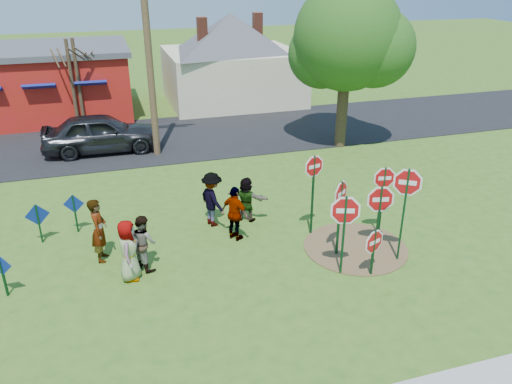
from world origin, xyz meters
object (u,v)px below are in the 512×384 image
(stop_sign_d, at_px, (384,185))
(stop_sign_a, at_px, (345,218))
(suv, at_px, (101,133))
(person_a, at_px, (129,250))
(leafy_tree, at_px, (349,42))
(stop_sign_c, at_px, (406,194))
(utility_pole, at_px, (148,40))
(person_b, at_px, (99,230))
(stop_sign_b, at_px, (314,175))

(stop_sign_d, bearing_deg, stop_sign_a, -133.92)
(stop_sign_a, distance_m, suv, 13.98)
(person_a, distance_m, leafy_tree, 14.26)
(stop_sign_c, bearing_deg, stop_sign_a, -143.80)
(leafy_tree, bearing_deg, person_a, -141.13)
(person_a, height_order, suv, suv)
(utility_pole, relative_size, leafy_tree, 1.30)
(person_b, xyz_separation_m, utility_pole, (2.64, 8.63, 4.17))
(stop_sign_a, relative_size, leafy_tree, 0.34)
(stop_sign_a, height_order, person_b, stop_sign_a)
(person_a, height_order, leafy_tree, leafy_tree)
(person_b, relative_size, utility_pole, 0.20)
(stop_sign_d, bearing_deg, stop_sign_b, 168.04)
(stop_sign_d, bearing_deg, utility_pole, 130.20)
(utility_pole, bearing_deg, leafy_tree, -8.41)
(stop_sign_d, bearing_deg, suv, 136.29)
(person_b, xyz_separation_m, leafy_tree, (11.41, 7.33, 3.88))
(stop_sign_c, distance_m, stop_sign_d, 1.48)
(utility_pole, bearing_deg, stop_sign_d, -58.82)
(stop_sign_a, bearing_deg, person_b, 175.26)
(suv, distance_m, leafy_tree, 12.06)
(stop_sign_d, bearing_deg, person_a, -170.19)
(person_b, bearing_deg, leafy_tree, -47.88)
(stop_sign_c, bearing_deg, person_a, -158.33)
(stop_sign_b, distance_m, stop_sign_c, 2.89)
(stop_sign_d, height_order, utility_pole, utility_pole)
(stop_sign_b, height_order, person_b, stop_sign_b)
(stop_sign_c, relative_size, person_b, 1.55)
(stop_sign_a, height_order, stop_sign_d, stop_sign_a)
(stop_sign_b, relative_size, stop_sign_d, 1.13)
(person_b, bearing_deg, utility_pole, -7.65)
(person_b, height_order, suv, person_b)
(person_b, bearing_deg, person_a, -140.11)
(suv, bearing_deg, person_b, 179.60)
(suv, bearing_deg, person_a, -176.36)
(stop_sign_a, height_order, leafy_tree, leafy_tree)
(suv, relative_size, utility_pole, 0.54)
(leafy_tree, bearing_deg, stop_sign_c, -106.89)
(stop_sign_d, xyz_separation_m, person_a, (-7.82, -0.11, -0.92))
(person_b, bearing_deg, stop_sign_b, -83.92)
(stop_sign_b, bearing_deg, stop_sign_c, -64.46)
(stop_sign_c, distance_m, leafy_tree, 10.72)
(stop_sign_b, xyz_separation_m, person_a, (-5.79, -0.88, -1.18))
(stop_sign_d, bearing_deg, person_b, -178.66)
(person_a, bearing_deg, leafy_tree, -38.82)
(stop_sign_d, relative_size, person_b, 1.28)
(stop_sign_c, height_order, utility_pole, utility_pole)
(utility_pole, distance_m, leafy_tree, 8.86)
(utility_pole, bearing_deg, stop_sign_a, -71.48)
(person_a, xyz_separation_m, utility_pole, (1.90, 9.89, 4.25))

